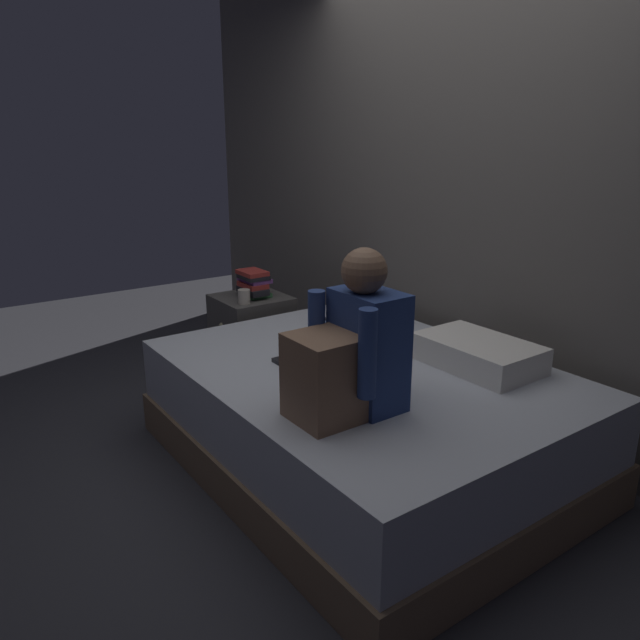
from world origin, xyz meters
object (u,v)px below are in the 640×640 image
(book_stack, at_px, (253,284))
(clothes_pile, at_px, (349,318))
(pillow, at_px, (478,353))
(bed, at_px, (362,416))
(laptop, at_px, (316,354))
(person_sitting, at_px, (351,352))
(nightstand, at_px, (252,338))
(mug, at_px, (244,297))

(book_stack, height_order, clothes_pile, book_stack)
(pillow, bearing_deg, clothes_pile, -170.94)
(bed, relative_size, clothes_pile, 6.16)
(laptop, relative_size, book_stack, 1.28)
(bed, bearing_deg, person_sitting, -45.62)
(laptop, bearing_deg, book_stack, 165.22)
(pillow, relative_size, clothes_pile, 1.72)
(nightstand, distance_m, book_stack, 0.37)
(nightstand, bearing_deg, mug, -42.69)
(person_sitting, bearing_deg, clothes_pile, 142.21)
(laptop, distance_m, book_stack, 1.18)
(bed, distance_m, book_stack, 1.35)
(mug, bearing_deg, person_sitting, -12.87)
(laptop, bearing_deg, mug, 170.76)
(person_sitting, bearing_deg, pillow, 91.76)
(book_stack, bearing_deg, laptop, -14.78)
(pillow, bearing_deg, book_stack, -168.73)
(mug, bearing_deg, laptop, -9.24)
(mug, xyz_separation_m, clothes_pile, (0.65, 0.32, -0.04))
(pillow, distance_m, book_stack, 1.63)
(bed, height_order, nightstand, nightstand)
(laptop, bearing_deg, nightstand, 166.05)
(book_stack, relative_size, mug, 2.77)
(pillow, bearing_deg, laptop, -126.74)
(bed, distance_m, pillow, 0.64)
(laptop, bearing_deg, clothes_pile, 127.33)
(bed, height_order, laptop, laptop)
(clothes_pile, bearing_deg, mug, -153.93)
(mug, height_order, clothes_pile, mug)
(nightstand, xyz_separation_m, clothes_pile, (0.78, 0.20, 0.29))
(bed, xyz_separation_m, laptop, (-0.15, -0.17, 0.32))
(laptop, height_order, book_stack, book_stack)
(person_sitting, xyz_separation_m, clothes_pile, (-0.86, 0.66, -0.19))
(nightstand, height_order, clothes_pile, clothes_pile)
(bed, relative_size, laptop, 6.25)
(nightstand, bearing_deg, book_stack, 39.49)
(person_sitting, height_order, laptop, person_sitting)
(bed, bearing_deg, nightstand, 174.82)
(person_sitting, xyz_separation_m, mug, (-1.51, 0.35, -0.16))
(bed, height_order, book_stack, book_stack)
(person_sitting, xyz_separation_m, laptop, (-0.49, 0.18, -0.20))
(book_stack, bearing_deg, bed, -5.84)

